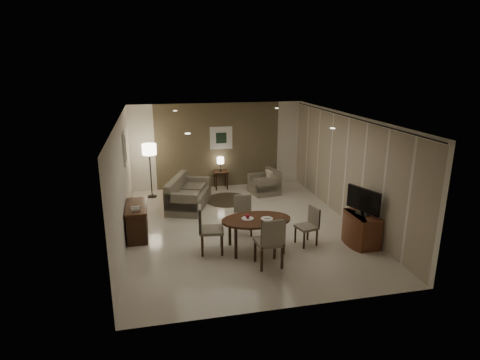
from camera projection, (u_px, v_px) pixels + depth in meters
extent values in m
cube|color=beige|center=(242.00, 227.00, 9.92)|extent=(5.50, 7.00, 0.00)
cube|color=white|center=(242.00, 117.00, 9.16)|extent=(5.50, 7.00, 0.00)
cube|color=brown|center=(218.00, 146.00, 12.82)|extent=(5.50, 0.00, 2.70)
cube|color=silver|center=(122.00, 181.00, 8.98)|extent=(0.00, 7.00, 2.70)
cube|color=silver|center=(348.00, 168.00, 10.11)|extent=(0.00, 7.00, 2.70)
cube|color=brown|center=(218.00, 146.00, 12.81)|extent=(3.96, 0.03, 2.70)
cylinder|color=black|center=(349.00, 117.00, 9.73)|extent=(0.03, 6.80, 0.03)
cube|color=silver|center=(221.00, 138.00, 12.73)|extent=(0.72, 0.03, 0.72)
cube|color=black|center=(221.00, 138.00, 12.72)|extent=(0.34, 0.01, 0.34)
cube|color=silver|center=(125.00, 149.00, 9.97)|extent=(0.03, 0.60, 0.80)
cube|color=gray|center=(125.00, 149.00, 9.97)|extent=(0.01, 0.46, 0.64)
cylinder|color=white|center=(188.00, 134.00, 7.19)|extent=(0.10, 0.10, 0.01)
cylinder|color=white|center=(333.00, 128.00, 7.77)|extent=(0.10, 0.10, 0.01)
cylinder|color=white|center=(175.00, 111.00, 10.56)|extent=(0.10, 0.10, 0.01)
cylinder|color=white|center=(277.00, 108.00, 11.14)|extent=(0.10, 0.10, 0.01)
cylinder|color=white|center=(248.00, 219.00, 8.55)|extent=(0.26, 0.26, 0.02)
cylinder|color=white|center=(267.00, 219.00, 8.54)|extent=(0.26, 0.26, 0.02)
sphere|color=maroon|center=(248.00, 216.00, 8.54)|extent=(0.09, 0.09, 0.09)
cube|color=white|center=(267.00, 218.00, 8.53)|extent=(0.12, 0.08, 0.03)
cylinder|color=#413824|center=(228.00, 200.00, 11.85)|extent=(1.33, 1.33, 0.01)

